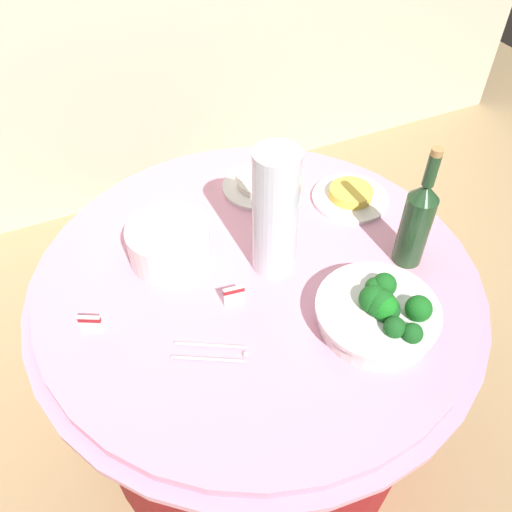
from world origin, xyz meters
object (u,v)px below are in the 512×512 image
(serving_tongs, at_px, (212,352))
(food_plate_fried_egg, at_px, (350,196))
(broccoli_bowl, at_px, (379,312))
(label_placard_mid, at_px, (234,295))
(wine_bottle, at_px, (417,221))
(plate_stack, at_px, (169,243))
(decorative_fruit_vase, at_px, (275,216))
(food_plate_rice, at_px, (259,185))
(label_placard_front, at_px, (91,324))

(serving_tongs, xyz_separation_m, food_plate_fried_egg, (0.56, 0.33, 0.01))
(broccoli_bowl, xyz_separation_m, label_placard_mid, (-0.27, 0.20, -0.02))
(serving_tongs, bearing_deg, label_placard_mid, 48.20)
(broccoli_bowl, xyz_separation_m, wine_bottle, (0.19, 0.15, 0.08))
(plate_stack, bearing_deg, wine_bottle, -25.35)
(broccoli_bowl, distance_m, label_placard_mid, 0.33)
(decorative_fruit_vase, xyz_separation_m, food_plate_rice, (0.10, 0.29, -0.15))
(decorative_fruit_vase, xyz_separation_m, label_placard_front, (-0.47, -0.02, -0.13))
(broccoli_bowl, xyz_separation_m, food_plate_rice, (-0.03, 0.57, -0.03))
(plate_stack, xyz_separation_m, serving_tongs, (-0.01, -0.32, -0.05))
(label_placard_front, bearing_deg, food_plate_rice, 29.48)
(food_plate_fried_egg, distance_m, food_plate_rice, 0.27)
(food_plate_fried_egg, distance_m, label_placard_mid, 0.50)
(broccoli_bowl, bearing_deg, wine_bottle, 37.64)
(broccoli_bowl, relative_size, serving_tongs, 1.73)
(wine_bottle, bearing_deg, serving_tongs, -173.70)
(plate_stack, xyz_separation_m, label_placard_mid, (0.09, -0.21, -0.02))
(decorative_fruit_vase, bearing_deg, serving_tongs, -141.55)
(food_plate_rice, distance_m, label_placard_front, 0.65)
(label_placard_mid, bearing_deg, food_plate_rice, 57.33)
(label_placard_mid, bearing_deg, serving_tongs, -131.80)
(plate_stack, xyz_separation_m, decorative_fruit_vase, (0.23, -0.13, 0.11))
(food_plate_rice, relative_size, label_placard_mid, 4.00)
(wine_bottle, height_order, label_placard_front, wine_bottle)
(serving_tongs, bearing_deg, label_placard_front, 143.38)
(wine_bottle, distance_m, label_placard_front, 0.80)
(wine_bottle, relative_size, label_placard_mid, 6.11)
(plate_stack, relative_size, wine_bottle, 0.62)
(broccoli_bowl, relative_size, decorative_fruit_vase, 0.82)
(wine_bottle, relative_size, food_plate_rice, 1.53)
(serving_tongs, xyz_separation_m, label_placard_mid, (0.10, 0.11, 0.03))
(wine_bottle, height_order, decorative_fruit_vase, decorative_fruit_vase)
(plate_stack, xyz_separation_m, label_placard_front, (-0.24, -0.15, -0.02))
(plate_stack, height_order, label_placard_mid, plate_stack)
(plate_stack, height_order, serving_tongs, plate_stack)
(wine_bottle, height_order, label_placard_mid, wine_bottle)
(food_plate_rice, relative_size, label_placard_front, 4.00)
(decorative_fruit_vase, bearing_deg, label_placard_mid, -150.43)
(broccoli_bowl, height_order, plate_stack, broccoli_bowl)
(serving_tongs, height_order, food_plate_rice, food_plate_rice)
(decorative_fruit_vase, bearing_deg, wine_bottle, -22.16)
(wine_bottle, bearing_deg, label_placard_front, 172.36)
(food_plate_rice, bearing_deg, broccoli_bowl, -86.90)
(plate_stack, height_order, label_placard_front, plate_stack)
(wine_bottle, xyz_separation_m, food_plate_fried_egg, (-0.00, 0.26, -0.11))
(plate_stack, distance_m, label_placard_front, 0.28)
(decorative_fruit_vase, bearing_deg, food_plate_fried_egg, 23.21)
(serving_tongs, relative_size, food_plate_rice, 0.73)
(food_plate_rice, bearing_deg, label_placard_front, -150.52)
(label_placard_front, bearing_deg, food_plate_fried_egg, 11.54)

